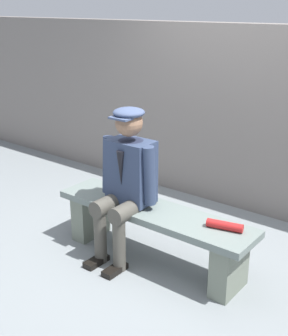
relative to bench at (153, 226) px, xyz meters
The scene contains 5 objects.
ground_plane 0.34m from the bench, ahead, with size 30.00×30.00×0.00m, color gray.
bench is the anchor object (origin of this frame).
seated_man 0.48m from the bench, 16.05° to the left, with size 0.56×0.60×1.34m.
rolled_magazine 0.69m from the bench, behind, with size 0.07×0.07×0.28m, color #B21E1E.
stadium_wall 1.69m from the bench, 90.00° to the right, with size 12.00×0.24×1.96m, color slate.
Camera 1 is at (-2.09, 2.80, 2.13)m, focal length 48.39 mm.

